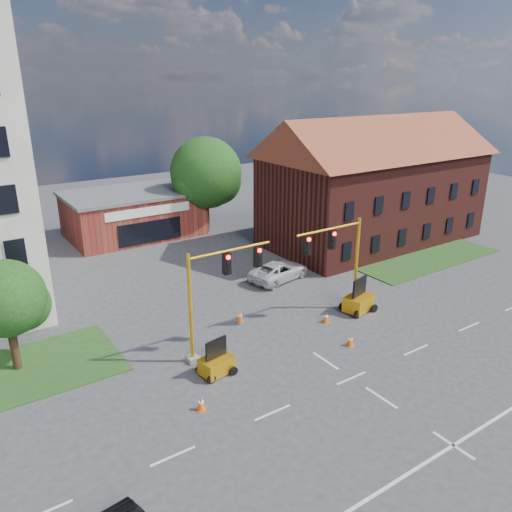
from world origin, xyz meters
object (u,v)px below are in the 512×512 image
object	(u,v)px
pickup_white	(279,271)
signal_mast_west	(217,288)
trailer_east	(358,301)
trailer_west	(216,364)
signal_mast_east	(338,257)

from	to	relation	value
pickup_white	signal_mast_west	bearing A→B (deg)	114.13
trailer_east	pickup_white	xyz separation A→B (m)	(-1.06, 7.31, 0.01)
trailer_west	pickup_white	xyz separation A→B (m)	(10.34, 8.52, 0.11)
pickup_white	trailer_west	bearing A→B (deg)	117.22
signal_mast_west	trailer_east	world-z (taller)	signal_mast_west
signal_mast_west	trailer_east	bearing A→B (deg)	-3.08
trailer_east	trailer_west	bearing A→B (deg)	170.91
signal_mast_east	trailer_west	xyz separation A→B (m)	(-9.88, -1.76, -3.32)
signal_mast_west	trailer_west	xyz separation A→B (m)	(-1.17, -1.76, -3.32)
signal_mast_east	trailer_west	bearing A→B (deg)	-169.90
trailer_west	trailer_east	size ratio (longest dim) A/B	0.86
signal_mast_west	signal_mast_east	size ratio (longest dim) A/B	1.00
pickup_white	trailer_east	bearing A→B (deg)	175.97
signal_mast_east	trailer_west	world-z (taller)	signal_mast_east
signal_mast_west	signal_mast_east	distance (m)	8.71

